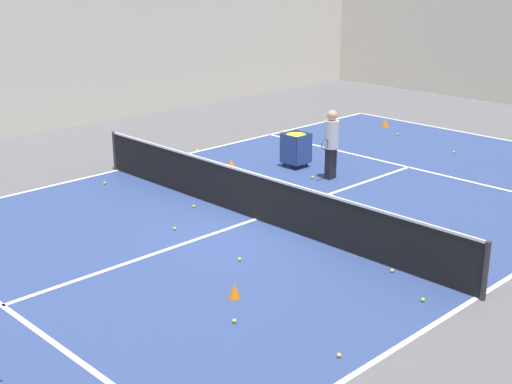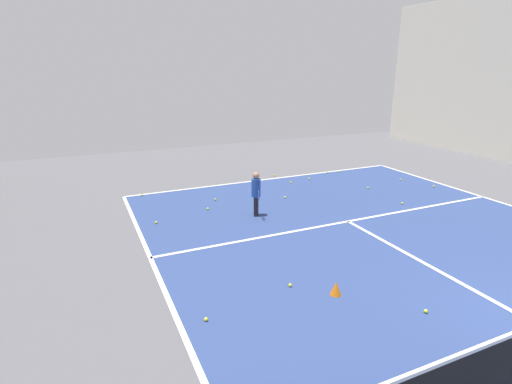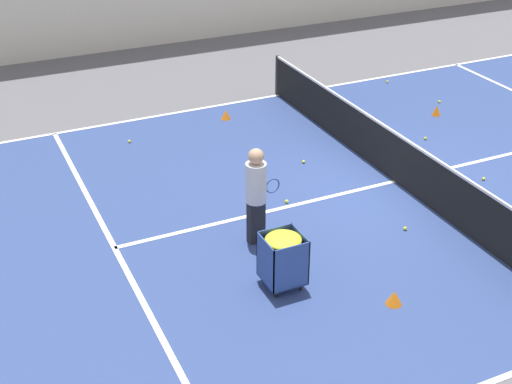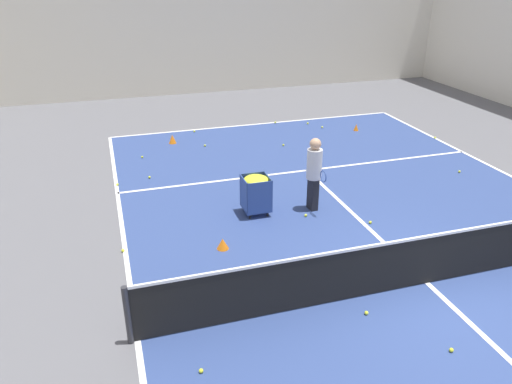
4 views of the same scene
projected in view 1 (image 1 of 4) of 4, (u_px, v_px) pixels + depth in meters
The scene contains 36 objects.
ground_plane at pixel (256, 219), 15.73m from camera, with size 36.60×36.60×0.00m, color #5B5B60.
court_playing_area at pixel (256, 219), 15.73m from camera, with size 10.74×21.45×0.00m.
line_baseline_far at pixel (494, 138), 22.86m from camera, with size 10.74×0.10×0.00m, color white.
line_sideline_left at pixel (118, 170), 19.37m from camera, with size 0.10×21.45×0.00m, color white.
line_sideline_right at pixel (477, 298), 12.09m from camera, with size 0.10×21.45×0.00m, color white.
line_service_near at pixel (2, 306), 11.81m from camera, with size 10.74×0.10×0.00m, color white.
line_service_far at pixel (408, 167), 19.65m from camera, with size 10.74×0.10×0.00m, color white.
line_centre_service at pixel (256, 219), 15.73m from camera, with size 0.10×11.80×0.00m, color white.
hall_enclosure_left at pixel (8, 20), 22.07m from camera, with size 0.15×32.90×7.33m.
tennis_net at pixel (256, 196), 15.56m from camera, with size 11.04×0.10×1.06m.
coach_at_net at pixel (331, 140), 18.33m from camera, with size 0.39×0.70×1.82m.
ball_cart at pixel (296, 143), 19.51m from camera, with size 0.62×0.63×0.96m.
training_cone_0 at pixel (231, 164), 19.56m from camera, with size 0.26×0.26×0.24m, color orange.
training_cone_1 at pixel (234, 291), 12.04m from camera, with size 0.21×0.21×0.26m, color orange.
training_cone_2 at pixel (486, 247), 13.91m from camera, with size 0.24×0.24×0.23m, color orange.
training_cone_4 at pixel (385, 123), 24.28m from camera, with size 0.25×0.25×0.30m, color orange.
tennis_ball_6 at pixel (423, 300), 11.94m from camera, with size 0.07×0.07×0.07m, color yellow.
tennis_ball_7 at pixel (454, 152), 21.07m from camera, with size 0.07×0.07×0.07m, color yellow.
tennis_ball_8 at pixel (105, 183), 18.15m from camera, with size 0.07×0.07×0.07m, color yellow.
tennis_ball_9 at pixel (194, 206), 16.45m from camera, with size 0.07×0.07×0.07m, color yellow.
tennis_ball_12 at pixel (197, 150), 21.29m from camera, with size 0.07×0.07×0.07m, color yellow.
tennis_ball_14 at pixel (332, 195), 17.24m from camera, with size 0.07×0.07×0.07m, color yellow.
tennis_ball_15 at pixel (392, 271), 13.06m from camera, with size 0.07×0.07×0.07m, color yellow.
tennis_ball_18 at pixel (281, 131), 23.61m from camera, with size 0.07×0.07×0.07m, color yellow.
tennis_ball_19 at pixel (339, 355), 10.27m from camera, with size 0.07×0.07×0.07m, color yellow.
tennis_ball_21 at pixel (306, 134), 23.17m from camera, with size 0.07×0.07×0.07m, color yellow.
tennis_ball_22 at pixel (424, 126), 24.34m from camera, with size 0.07×0.07×0.07m, color yellow.
tennis_ball_23 at pixel (398, 134), 23.23m from camera, with size 0.07×0.07×0.07m, color yellow.
tennis_ball_24 at pixel (234, 321), 11.25m from camera, with size 0.07×0.07×0.07m, color yellow.
tennis_ball_26 at pixel (339, 126), 24.33m from camera, with size 0.07×0.07×0.07m, color yellow.
tennis_ball_27 at pixel (239, 259), 13.55m from camera, with size 0.07×0.07×0.07m, color yellow.
tennis_ball_28 at pixel (348, 221), 15.55m from camera, with size 0.07×0.07×0.07m, color yellow.
tennis_ball_29 at pixel (235, 192), 17.46m from camera, with size 0.07×0.07×0.07m, color yellow.
tennis_ball_31 at pixel (175, 229), 15.09m from camera, with size 0.07×0.07×0.07m, color yellow.
tennis_ball_32 at pixel (312, 177), 18.63m from camera, with size 0.07×0.07×0.07m, color yellow.
tennis_ball_35 at pixel (154, 159), 20.30m from camera, with size 0.07×0.07×0.07m, color yellow.
Camera 1 is at (10.54, -10.33, 5.48)m, focal length 50.00 mm.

